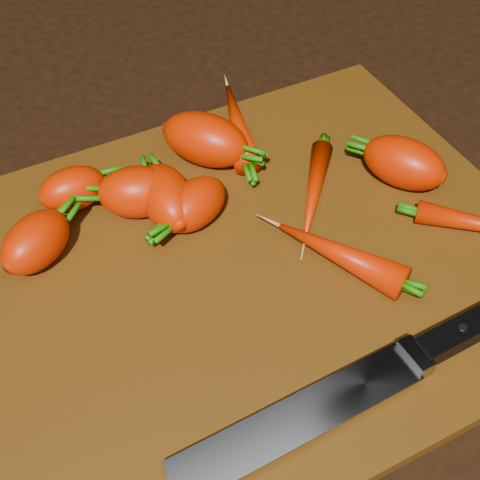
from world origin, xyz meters
name	(u,v)px	position (x,y,z in m)	size (l,w,h in m)	color
ground	(245,275)	(0.00, 0.00, -0.01)	(2.00, 2.00, 0.01)	black
cutting_board	(245,267)	(0.00, 0.00, 0.01)	(0.50, 0.40, 0.01)	#5F350A
carrot_0	(36,242)	(-0.15, 0.08, 0.03)	(0.07, 0.04, 0.04)	red
carrot_1	(137,192)	(-0.06, 0.10, 0.04)	(0.07, 0.05, 0.05)	red
carrot_2	(205,139)	(0.03, 0.13, 0.04)	(0.09, 0.05, 0.05)	red
carrot_3	(167,198)	(-0.04, 0.08, 0.03)	(0.08, 0.05, 0.05)	red
carrot_4	(194,204)	(-0.02, 0.06, 0.03)	(0.07, 0.04, 0.04)	red
carrot_5	(72,189)	(-0.10, 0.13, 0.03)	(0.06, 0.04, 0.04)	red
carrot_6	(404,163)	(0.17, 0.02, 0.03)	(0.08, 0.05, 0.05)	red
carrot_7	(237,124)	(0.07, 0.15, 0.03)	(0.13, 0.03, 0.03)	red
carrot_9	(339,254)	(0.07, -0.04, 0.03)	(0.11, 0.03, 0.03)	red
carrot_10	(314,190)	(0.09, 0.04, 0.02)	(0.12, 0.02, 0.02)	red
knife	(322,407)	(-0.02, -0.15, 0.02)	(0.31, 0.04, 0.02)	gray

